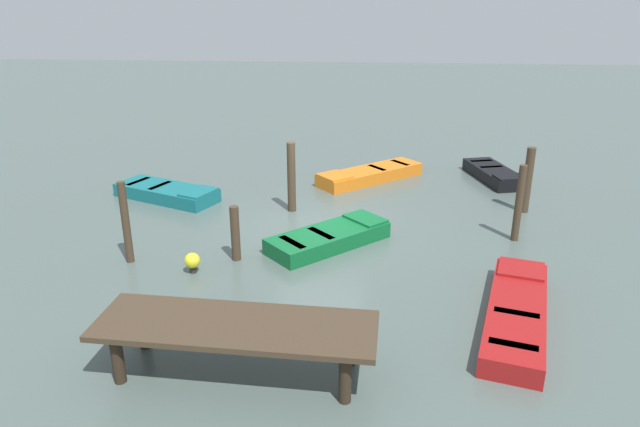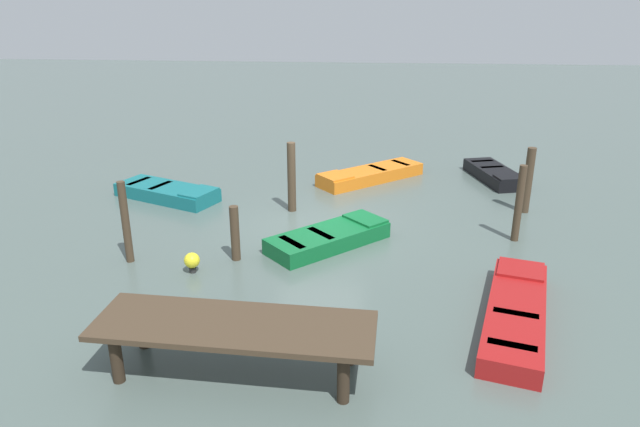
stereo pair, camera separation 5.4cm
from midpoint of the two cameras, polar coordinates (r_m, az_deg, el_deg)
The scene contains 13 objects.
ground_plane at distance 15.96m, azimuth 0.10°, elevation -1.17°, with size 80.00×80.00×0.00m, color #4C5B56.
dock_segment at distance 9.79m, azimuth -8.26°, elevation -11.27°, with size 4.70×1.66×0.95m.
rowboat_teal at distance 18.57m, azimuth -14.68°, elevation 2.06°, with size 3.50×2.41×0.46m.
rowboat_orange at distance 19.81m, azimuth 5.01°, elevation 3.85°, with size 3.65×3.34×0.46m.
rowboat_green at distance 14.65m, azimuth 1.01°, elevation -2.34°, with size 3.15×3.06×0.46m.
rowboat_black at distance 20.67m, azimuth 16.86°, elevation 3.75°, with size 1.74×2.99×0.46m.
rowboat_red at distance 11.97m, azimuth 18.82°, elevation -9.22°, with size 2.10×4.19×0.46m.
mooring_piling_far_left at distance 13.84m, azimuth -8.25°, elevation -1.94°, with size 0.22×0.22×1.35m, color #423323.
mooring_piling_center at distance 15.50m, azimuth 19.07°, elevation 0.92°, with size 0.19×0.19×2.01m, color #423323.
mooring_piling_far_right at distance 16.73m, azimuth -2.72°, elevation 3.58°, with size 0.24×0.24×2.05m, color #423323.
mooring_piling_mid_right at distance 17.67m, azimuth 19.86°, elevation 3.07°, with size 0.25×0.25×1.92m, color #423323.
mooring_piling_mid_left at distance 14.21m, azimuth -18.47°, elevation -0.84°, with size 0.18×0.18×1.99m, color #423323.
marker_buoy at distance 13.54m, azimuth -12.37°, elevation -4.57°, with size 0.36×0.36×0.48m.
Camera 2 is at (-1.31, 14.73, 6.00)m, focal length 32.54 mm.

